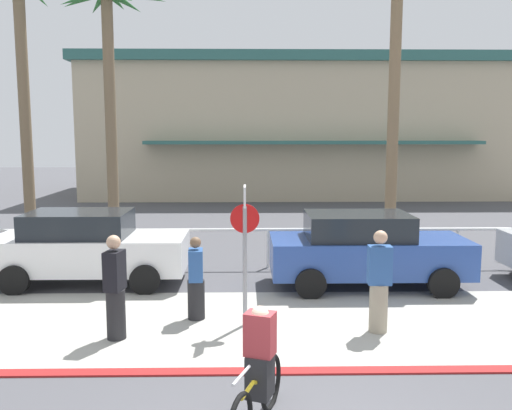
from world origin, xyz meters
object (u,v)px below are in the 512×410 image
stop_sign_bike_lane (245,235)px  palm_tree_2 (108,48)px  car_blue_2 (366,249)px  pedestrian_2 (196,282)px  car_white_1 (88,247)px  palm_tree_3 (395,48)px  cyclist_yellow_0 (259,370)px  pedestrian_0 (379,285)px  palm_tree_1 (21,37)px  pedestrian_1 (115,291)px

stop_sign_bike_lane → palm_tree_2: 10.52m
car_blue_2 → pedestrian_2: car_blue_2 is taller
car_white_1 → palm_tree_3: bearing=31.0°
palm_tree_3 → stop_sign_bike_lane: bearing=-120.6°
cyclist_yellow_0 → pedestrian_0: pedestrian_0 is taller
palm_tree_1 → pedestrian_1: 11.72m
car_blue_2 → pedestrian_0: (-0.39, -2.89, -0.02)m
stop_sign_bike_lane → palm_tree_3: 10.20m
stop_sign_bike_lane → pedestrian_2: stop_sign_bike_lane is taller
palm_tree_2 → cyclist_yellow_0: (4.52, -11.88, -5.47)m
palm_tree_3 → car_blue_2: 7.76m
pedestrian_0 → pedestrian_1: (-4.52, -0.24, -0.01)m
palm_tree_3 → car_blue_2: (-1.95, -5.39, -5.23)m
pedestrian_2 → palm_tree_2: bearing=113.0°
palm_tree_2 → car_white_1: (0.72, -5.54, -5.30)m
car_white_1 → pedestrian_1: pedestrian_1 is taller
pedestrian_0 → pedestrian_1: bearing=-176.9°
palm_tree_1 → palm_tree_3: 11.78m
cyclist_yellow_0 → pedestrian_2: 3.94m
pedestrian_0 → pedestrian_2: 3.34m
palm_tree_3 → pedestrian_2: (-5.60, -7.54, -5.38)m
stop_sign_bike_lane → car_blue_2: (2.73, 2.52, -0.81)m
palm_tree_3 → pedestrian_2: bearing=-126.6°
palm_tree_2 → palm_tree_3: (9.04, -0.55, -0.06)m
stop_sign_bike_lane → car_blue_2: size_ratio=0.58×
palm_tree_1 → pedestrian_0: palm_tree_1 is taller
palm_tree_1 → pedestrian_2: 11.66m
palm_tree_3 → cyclist_yellow_0: palm_tree_3 is taller
pedestrian_1 → car_blue_2: bearing=32.5°
palm_tree_3 → car_blue_2: bearing=-109.9°
stop_sign_bike_lane → palm_tree_2: (-4.36, 8.46, 4.49)m
car_white_1 → palm_tree_2: bearing=97.4°
pedestrian_2 → pedestrian_0: bearing=-12.7°
pedestrian_1 → palm_tree_1: bearing=118.4°
palm_tree_2 → stop_sign_bike_lane: bearing=-62.7°
palm_tree_3 → car_blue_2: size_ratio=1.93×
pedestrian_0 → palm_tree_3: bearing=74.2°
car_white_1 → pedestrian_1: 3.81m
palm_tree_3 → cyclist_yellow_0: 13.34m
pedestrian_0 → pedestrian_1: 4.53m
palm_tree_2 → pedestrian_1: size_ratio=4.48×
palm_tree_3 → pedestrian_2: size_ratio=5.38×
palm_tree_2 → palm_tree_3: bearing=-3.5°
pedestrian_1 → palm_tree_3: bearing=51.1°
palm_tree_2 → car_white_1: bearing=-82.6°
car_white_1 → pedestrian_1: bearing=-67.6°
car_blue_2 → pedestrian_2: size_ratio=2.78×
pedestrian_2 → car_white_1: bearing=136.9°
cyclist_yellow_0 → palm_tree_1: bearing=121.4°
car_white_1 → pedestrian_0: 6.82m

